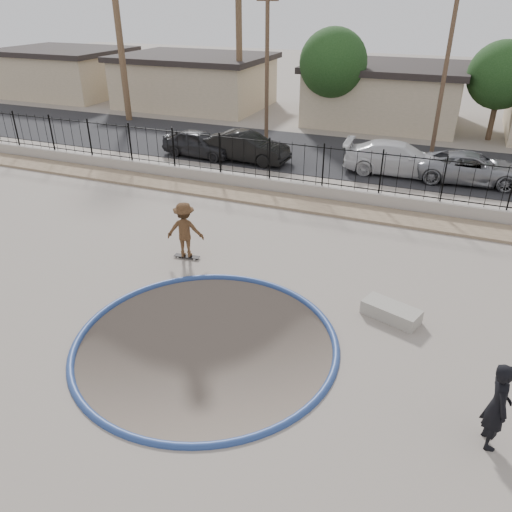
{
  "coord_description": "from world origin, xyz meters",
  "views": [
    {
      "loc": [
        5.2,
        -10.29,
        8.2
      ],
      "look_at": [
        0.21,
        2.0,
        1.17
      ],
      "focal_mm": 35.0,
      "sensor_mm": 36.0,
      "label": 1
    }
  ],
  "objects_px": {
    "videographer": "(498,406)",
    "car_c": "(398,158)",
    "concrete_ledge": "(391,312)",
    "car_a": "(199,143)",
    "car_b": "(246,147)",
    "car_d": "(472,168)",
    "skateboard": "(187,256)",
    "skater": "(185,233)"
  },
  "relations": [
    {
      "from": "car_c",
      "to": "car_d",
      "type": "bearing_deg",
      "value": -93.36
    },
    {
      "from": "car_c",
      "to": "car_a",
      "type": "bearing_deg",
      "value": 92.31
    },
    {
      "from": "skateboard",
      "to": "car_d",
      "type": "bearing_deg",
      "value": 46.48
    },
    {
      "from": "skater",
      "to": "videographer",
      "type": "relative_size",
      "value": 0.98
    },
    {
      "from": "videographer",
      "to": "car_b",
      "type": "relative_size",
      "value": 0.42
    },
    {
      "from": "concrete_ledge",
      "to": "videographer",
      "type": "bearing_deg",
      "value": -55.97
    },
    {
      "from": "skateboard",
      "to": "videographer",
      "type": "relative_size",
      "value": 0.46
    },
    {
      "from": "car_a",
      "to": "car_d",
      "type": "distance_m",
      "value": 14.19
    },
    {
      "from": "skater",
      "to": "skateboard",
      "type": "height_order",
      "value": "skater"
    },
    {
      "from": "videographer",
      "to": "car_b",
      "type": "distance_m",
      "value": 19.92
    },
    {
      "from": "skateboard",
      "to": "concrete_ledge",
      "type": "bearing_deg",
      "value": -14.93
    },
    {
      "from": "car_a",
      "to": "car_b",
      "type": "distance_m",
      "value": 2.79
    },
    {
      "from": "videographer",
      "to": "car_b",
      "type": "xyz_separation_m",
      "value": [
        -12.13,
        15.8,
        -0.18
      ]
    },
    {
      "from": "skateboard",
      "to": "concrete_ledge",
      "type": "height_order",
      "value": "concrete_ledge"
    },
    {
      "from": "car_a",
      "to": "car_b",
      "type": "relative_size",
      "value": 0.9
    },
    {
      "from": "car_c",
      "to": "car_d",
      "type": "xyz_separation_m",
      "value": [
        3.46,
        0.0,
        -0.08
      ]
    },
    {
      "from": "car_c",
      "to": "skater",
      "type": "bearing_deg",
      "value": 152.27
    },
    {
      "from": "car_b",
      "to": "car_d",
      "type": "xyz_separation_m",
      "value": [
        11.37,
        0.95,
        -0.07
      ]
    },
    {
      "from": "car_a",
      "to": "car_b",
      "type": "bearing_deg",
      "value": -82.88
    },
    {
      "from": "car_a",
      "to": "car_b",
      "type": "xyz_separation_m",
      "value": [
        2.79,
        0.11,
        0.06
      ]
    },
    {
      "from": "skateboard",
      "to": "videographer",
      "type": "distance_m",
      "value": 10.81
    },
    {
      "from": "videographer",
      "to": "car_c",
      "type": "relative_size",
      "value": 0.37
    },
    {
      "from": "car_b",
      "to": "car_c",
      "type": "height_order",
      "value": "car_c"
    },
    {
      "from": "videographer",
      "to": "skater",
      "type": "bearing_deg",
      "value": 52.89
    },
    {
      "from": "car_a",
      "to": "car_d",
      "type": "height_order",
      "value": "car_a"
    },
    {
      "from": "car_d",
      "to": "car_c",
      "type": "bearing_deg",
      "value": 86.17
    },
    {
      "from": "concrete_ledge",
      "to": "car_a",
      "type": "xyz_separation_m",
      "value": [
        -12.39,
        11.94,
        0.56
      ]
    },
    {
      "from": "skateboard",
      "to": "car_c",
      "type": "xyz_separation_m",
      "value": [
        5.44,
        12.0,
        0.76
      ]
    },
    {
      "from": "skater",
      "to": "videographer",
      "type": "xyz_separation_m",
      "value": [
        9.67,
        -4.75,
        0.02
      ]
    },
    {
      "from": "skater",
      "to": "videographer",
      "type": "distance_m",
      "value": 10.77
    },
    {
      "from": "concrete_ledge",
      "to": "car_b",
      "type": "distance_m",
      "value": 15.42
    },
    {
      "from": "skater",
      "to": "car_a",
      "type": "bearing_deg",
      "value": -80.89
    },
    {
      "from": "concrete_ledge",
      "to": "car_a",
      "type": "relative_size",
      "value": 0.38
    },
    {
      "from": "skateboard",
      "to": "car_b",
      "type": "xyz_separation_m",
      "value": [
        -2.46,
        11.05,
        0.75
      ]
    },
    {
      "from": "skater",
      "to": "car_b",
      "type": "bearing_deg",
      "value": -93.96
    },
    {
      "from": "concrete_ledge",
      "to": "car_d",
      "type": "bearing_deg",
      "value": 82.27
    },
    {
      "from": "concrete_ledge",
      "to": "car_b",
      "type": "bearing_deg",
      "value": 128.55
    },
    {
      "from": "videographer",
      "to": "car_d",
      "type": "relative_size",
      "value": 0.39
    },
    {
      "from": "skateboard",
      "to": "car_d",
      "type": "relative_size",
      "value": 0.18
    },
    {
      "from": "car_b",
      "to": "car_c",
      "type": "xyz_separation_m",
      "value": [
        7.9,
        0.95,
        0.01
      ]
    },
    {
      "from": "skater",
      "to": "car_b",
      "type": "xyz_separation_m",
      "value": [
        -2.46,
        11.05,
        -0.16
      ]
    },
    {
      "from": "car_b",
      "to": "car_c",
      "type": "distance_m",
      "value": 7.96
    }
  ]
}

